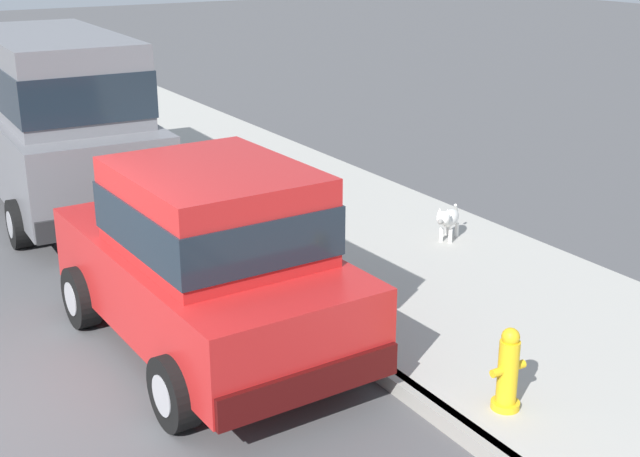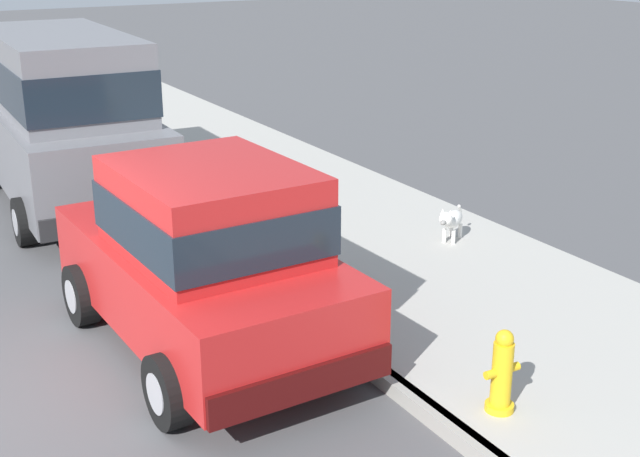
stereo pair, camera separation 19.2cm
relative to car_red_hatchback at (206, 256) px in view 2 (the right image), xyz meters
The scene contains 6 objects.
curb 1.43m from the car_red_hatchback, ahead, with size 0.16×64.00×0.14m, color gray.
sidewalk 3.03m from the car_red_hatchback, ahead, with size 3.60×64.00×0.14m, color #A8A59E.
car_red_hatchback is the anchor object (origin of this frame).
car_grey_van 5.40m from the car_red_hatchback, 89.30° to the left, with size 2.22×4.94×2.52m.
dog_white 3.86m from the car_red_hatchback, 14.65° to the left, with size 0.66×0.47×0.49m.
fire_hydrant 2.92m from the car_red_hatchback, 57.77° to the right, with size 0.34×0.24×0.72m.
Camera 2 is at (-0.68, -6.83, 3.86)m, focal length 47.89 mm.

